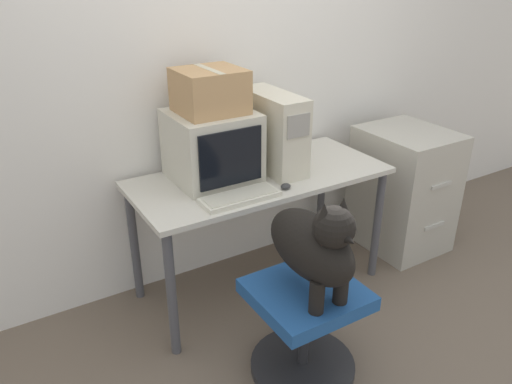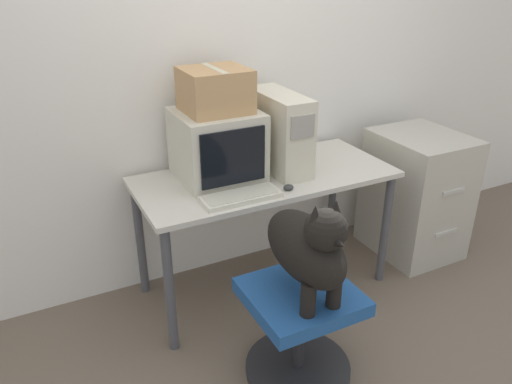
# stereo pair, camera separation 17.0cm
# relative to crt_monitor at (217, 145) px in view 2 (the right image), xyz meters

# --- Properties ---
(ground_plane) EXTENTS (12.00, 12.00, 0.00)m
(ground_plane) POSITION_rel_crt_monitor_xyz_m (0.25, -0.42, -0.94)
(ground_plane) COLOR #6B5B4C
(wall_back) EXTENTS (8.00, 0.05, 2.60)m
(wall_back) POSITION_rel_crt_monitor_xyz_m (0.25, 0.30, 0.36)
(wall_back) COLOR white
(wall_back) RESTS_ON ground_plane
(desk) EXTENTS (1.47, 0.66, 0.76)m
(desk) POSITION_rel_crt_monitor_xyz_m (0.25, -0.09, -0.28)
(desk) COLOR beige
(desk) RESTS_ON ground_plane
(crt_monitor) EXTENTS (0.44, 0.43, 0.38)m
(crt_monitor) POSITION_rel_crt_monitor_xyz_m (0.00, 0.00, 0.00)
(crt_monitor) COLOR beige
(crt_monitor) RESTS_ON desk
(pc_tower) EXTENTS (0.19, 0.50, 0.44)m
(pc_tower) POSITION_rel_crt_monitor_xyz_m (0.36, -0.04, 0.03)
(pc_tower) COLOR beige
(pc_tower) RESTS_ON desk
(keyboard) EXTENTS (0.41, 0.16, 0.03)m
(keyboard) POSITION_rel_crt_monitor_xyz_m (-0.01, -0.31, -0.18)
(keyboard) COLOR beige
(keyboard) RESTS_ON desk
(computer_mouse) EXTENTS (0.06, 0.05, 0.03)m
(computer_mouse) POSITION_rel_crt_monitor_xyz_m (0.26, -0.33, -0.17)
(computer_mouse) COLOR #333333
(computer_mouse) RESTS_ON desk
(office_chair) EXTENTS (0.52, 0.52, 0.49)m
(office_chair) POSITION_rel_crt_monitor_xyz_m (0.06, -0.81, -0.67)
(office_chair) COLOR #262628
(office_chair) RESTS_ON ground_plane
(dog) EXTENTS (0.24, 0.53, 0.51)m
(dog) POSITION_rel_crt_monitor_xyz_m (0.06, -0.85, -0.20)
(dog) COLOR black
(dog) RESTS_ON office_chair
(filing_cabinet) EXTENTS (0.51, 0.61, 0.84)m
(filing_cabinet) POSITION_rel_crt_monitor_xyz_m (1.37, -0.16, -0.53)
(filing_cabinet) COLOR #B7B2A3
(filing_cabinet) RESTS_ON ground_plane
(cardboard_box) EXTENTS (0.33, 0.32, 0.23)m
(cardboard_box) POSITION_rel_crt_monitor_xyz_m (-0.00, 0.00, 0.30)
(cardboard_box) COLOR tan
(cardboard_box) RESTS_ON crt_monitor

